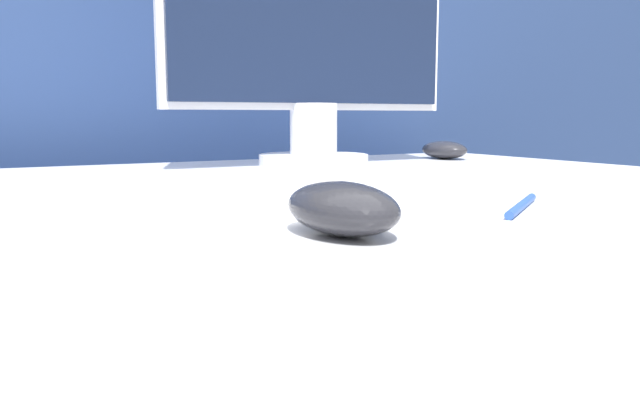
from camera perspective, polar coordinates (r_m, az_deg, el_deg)
partition_panel at (r=1.35m, az=-16.11°, el=1.62°), size 5.00×0.03×1.36m
computer_mouse_near at (r=0.46m, az=2.02°, el=-0.74°), size 0.07×0.12×0.04m
keyboard at (r=0.66m, az=-11.94°, el=0.90°), size 0.46×0.20×0.02m
monitor at (r=1.12m, az=-0.65°, el=15.56°), size 0.54×0.19×0.46m
computer_mouse_far at (r=1.31m, az=11.29°, el=4.52°), size 0.08×0.12×0.04m
pen at (r=0.62m, az=17.95°, el=-0.48°), size 0.12×0.08×0.01m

